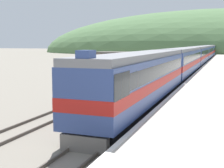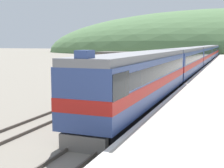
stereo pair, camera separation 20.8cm
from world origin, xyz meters
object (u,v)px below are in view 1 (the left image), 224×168
object	(u,v)px
express_train_lead_car	(141,79)
carriage_fourth	(206,52)
carriage_second	(183,62)
carriage_third	(198,55)
carriage_fifth	(211,51)

from	to	relation	value
express_train_lead_car	carriage_fourth	distance (m)	69.97
express_train_lead_car	carriage_second	world-z (taller)	express_train_lead_car
express_train_lead_car	carriage_second	xyz separation A→B (m)	(0.00, 22.58, -0.01)
carriage_second	carriage_third	distance (m)	23.69
carriage_third	carriage_fourth	bearing A→B (deg)	90.00
carriage_third	carriage_fourth	distance (m)	23.69
express_train_lead_car	carriage_fifth	bearing A→B (deg)	90.00
express_train_lead_car	carriage_fourth	xyz separation A→B (m)	(0.00, 69.97, -0.01)
carriage_second	carriage_fifth	xyz separation A→B (m)	(0.00, 71.08, 0.00)
carriage_second	carriage_fifth	bearing A→B (deg)	90.00
carriage_fourth	carriage_fifth	xyz separation A→B (m)	(0.00, 23.69, 0.00)
carriage_second	carriage_third	bearing A→B (deg)	90.00
carriage_second	express_train_lead_car	bearing A→B (deg)	-90.00
express_train_lead_car	carriage_second	size ratio (longest dim) A/B	0.88
carriage_second	carriage_third	xyz separation A→B (m)	(0.00, 23.69, 0.00)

